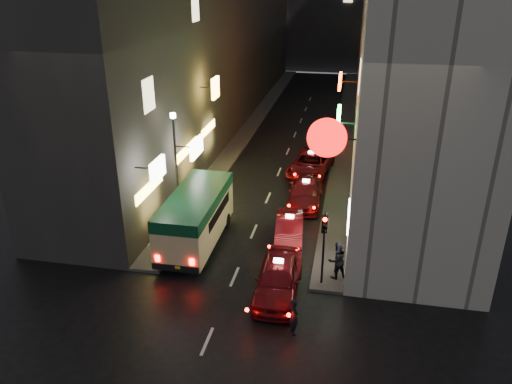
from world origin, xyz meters
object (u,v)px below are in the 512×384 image
Objects in this scene: minibus at (196,213)px; traffic_light at (324,234)px; lamp_post at (176,162)px; pedestrian_crossing at (294,314)px; taxi_near at (278,276)px.

traffic_light is (6.60, -2.63, 0.89)m from minibus.
lamp_post reaches higher than traffic_light.
pedestrian_crossing is 0.28× the size of lamp_post.
minibus is at bearing 20.64° from pedestrian_crossing.
minibus reaches higher than pedestrian_crossing.
lamp_post reaches higher than taxi_near.
taxi_near is 0.94× the size of lamp_post.
traffic_light is 9.42m from lamp_post.
taxi_near reaches higher than pedestrian_crossing.
minibus is 1.06× the size of lamp_post.
minibus is 1.89× the size of traffic_light.
taxi_near is 2.68m from traffic_light.
pedestrian_crossing is at bearing -103.94° from traffic_light.
lamp_post is at bearing 19.70° from pedestrian_crossing.
pedestrian_crossing is at bearing -45.88° from minibus.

